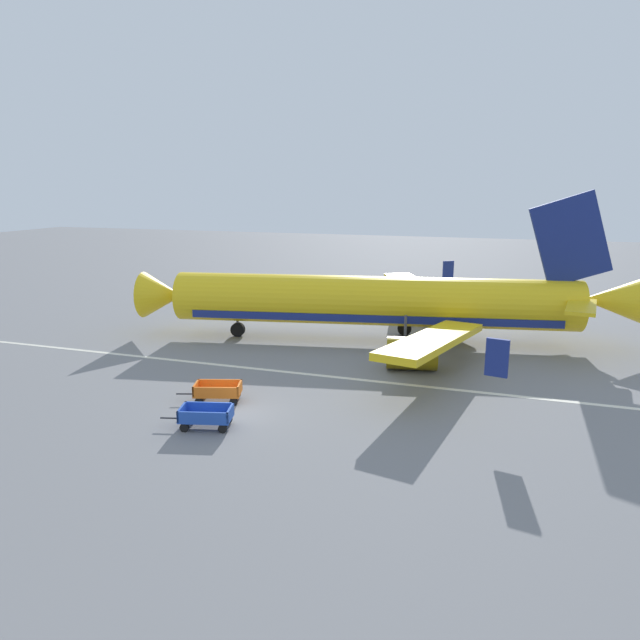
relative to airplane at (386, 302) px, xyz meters
name	(u,v)px	position (x,y,z in m)	size (l,w,h in m)	color
ground_plane	(235,414)	(-4.47, -16.46, -3.05)	(220.00, 220.00, 0.00)	slate
apron_stripe	(286,372)	(-4.47, -9.20, -3.05)	(120.00, 0.36, 0.01)	silver
airplane	(386,302)	(0.00, 0.00, 0.00)	(37.53, 30.30, 11.34)	yellow
baggage_cart_nearest	(206,416)	(-5.06, -18.46, -2.45)	(3.62, 1.97, 1.07)	#234CB2
baggage_cart_second_in_row	(218,391)	(-6.16, -15.18, -2.45)	(3.61, 2.07, 1.07)	orange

